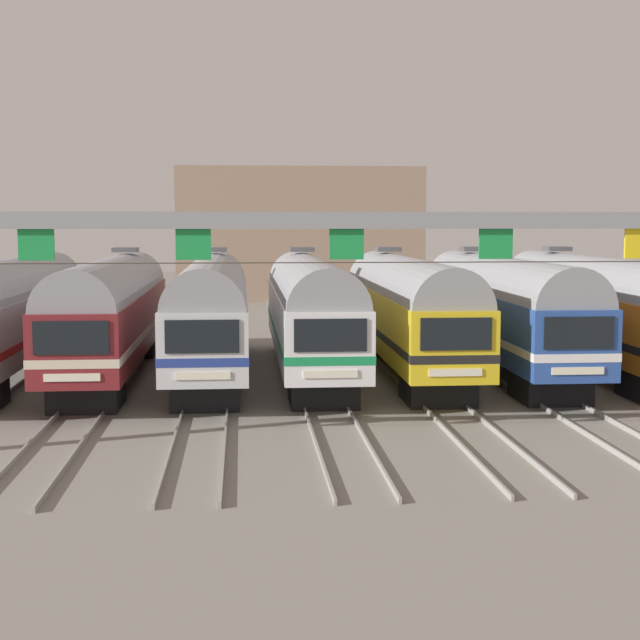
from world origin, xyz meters
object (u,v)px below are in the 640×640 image
(commuter_train_yellow, at_px, (407,308))
(commuter_train_white, at_px, (310,309))
(commuter_train_stainless, at_px, (9,311))
(catenary_gantry, at_px, (346,252))
(commuter_train_silver, at_px, (211,310))
(commuter_train_orange, at_px, (596,307))
(commuter_train_blue, at_px, (502,307))
(commuter_train_maroon, at_px, (111,310))

(commuter_train_yellow, bearing_deg, commuter_train_white, 180.00)
(commuter_train_white, xyz_separation_m, commuter_train_yellow, (3.97, 0.00, 0.00))
(commuter_train_stainless, height_order, catenary_gantry, catenary_gantry)
(commuter_train_silver, relative_size, commuter_train_yellow, 1.00)
(commuter_train_silver, height_order, commuter_train_white, same)
(commuter_train_yellow, xyz_separation_m, commuter_train_orange, (7.93, 0.00, 0.00))
(commuter_train_blue, bearing_deg, catenary_gantry, -120.44)
(commuter_train_blue, relative_size, catenary_gantry, 0.62)
(commuter_train_silver, distance_m, commuter_train_yellow, 7.93)
(commuter_train_silver, xyz_separation_m, commuter_train_blue, (11.90, 0.00, 0.00))
(commuter_train_yellow, bearing_deg, commuter_train_silver, 180.00)
(commuter_train_silver, bearing_deg, commuter_train_white, 0.00)
(commuter_train_white, xyz_separation_m, catenary_gantry, (0.00, -13.50, 2.73))
(commuter_train_maroon, distance_m, commuter_train_orange, 19.83)
(commuter_train_maroon, xyz_separation_m, commuter_train_white, (7.93, 0.00, 0.00))
(commuter_train_silver, bearing_deg, commuter_train_orange, 0.00)
(commuter_train_white, relative_size, catenary_gantry, 0.62)
(commuter_train_maroon, distance_m, commuter_train_white, 7.93)
(commuter_train_silver, bearing_deg, commuter_train_blue, 0.00)
(commuter_train_maroon, height_order, commuter_train_blue, same)
(commuter_train_yellow, distance_m, catenary_gantry, 14.33)
(commuter_train_blue, bearing_deg, commuter_train_silver, 180.00)
(commuter_train_stainless, relative_size, commuter_train_blue, 1.00)
(commuter_train_blue, relative_size, commuter_train_orange, 1.00)
(commuter_train_yellow, bearing_deg, catenary_gantry, -106.37)
(commuter_train_stainless, xyz_separation_m, commuter_train_orange, (23.79, 0.00, 0.00))
(commuter_train_blue, distance_m, commuter_train_orange, 3.97)
(commuter_train_maroon, bearing_deg, commuter_train_blue, 0.00)
(commuter_train_maroon, xyz_separation_m, commuter_train_yellow, (11.90, 0.00, 0.00))
(commuter_train_maroon, bearing_deg, commuter_train_stainless, 180.00)
(commuter_train_white, height_order, commuter_train_blue, same)
(commuter_train_stainless, xyz_separation_m, commuter_train_blue, (19.83, 0.00, 0.00))
(commuter_train_stainless, relative_size, commuter_train_maroon, 1.00)
(commuter_train_white, relative_size, commuter_train_blue, 1.00)
(commuter_train_white, distance_m, commuter_train_orange, 11.90)
(commuter_train_stainless, xyz_separation_m, commuter_train_yellow, (15.86, 0.00, 0.00))
(catenary_gantry, bearing_deg, commuter_train_orange, 48.61)
(commuter_train_silver, relative_size, commuter_train_blue, 1.00)
(commuter_train_maroon, relative_size, commuter_train_white, 1.00)
(commuter_train_orange, relative_size, catenary_gantry, 0.62)
(commuter_train_stainless, height_order, commuter_train_orange, same)
(commuter_train_yellow, xyz_separation_m, commuter_train_blue, (3.97, 0.00, 0.00))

